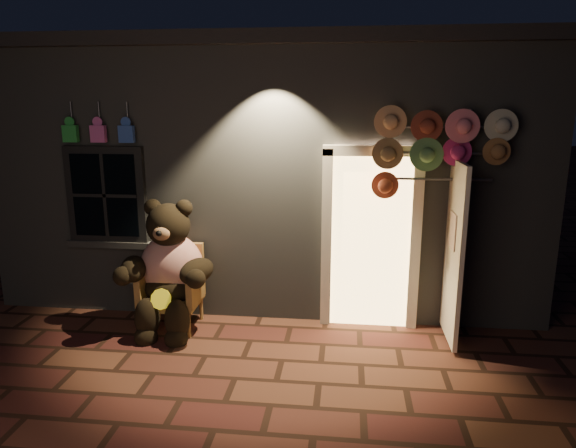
# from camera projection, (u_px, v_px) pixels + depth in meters

# --- Properties ---
(ground) EXTENTS (60.00, 60.00, 0.00)m
(ground) POSITION_uv_depth(u_px,v_px,m) (235.00, 378.00, 5.08)
(ground) COLOR brown
(ground) RESTS_ON ground
(shop_building) EXTENTS (7.30, 5.95, 3.51)m
(shop_building) POSITION_uv_depth(u_px,v_px,m) (284.00, 160.00, 8.54)
(shop_building) COLOR slate
(shop_building) RESTS_ON ground
(wicker_armchair) EXTENTS (0.69, 0.62, 0.99)m
(wicker_armchair) POSITION_uv_depth(u_px,v_px,m) (174.00, 286.00, 6.21)
(wicker_armchair) COLOR #9D6F3C
(wicker_armchair) RESTS_ON ground
(teddy_bear) EXTENTS (1.20, 0.92, 1.65)m
(teddy_bear) POSITION_uv_depth(u_px,v_px,m) (169.00, 270.00, 6.03)
(teddy_bear) COLOR #B12612
(teddy_bear) RESTS_ON ground
(hat_rack) EXTENTS (1.48, 0.22, 2.62)m
(hat_rack) POSITION_uv_depth(u_px,v_px,m) (438.00, 147.00, 5.58)
(hat_rack) COLOR #59595E
(hat_rack) RESTS_ON ground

